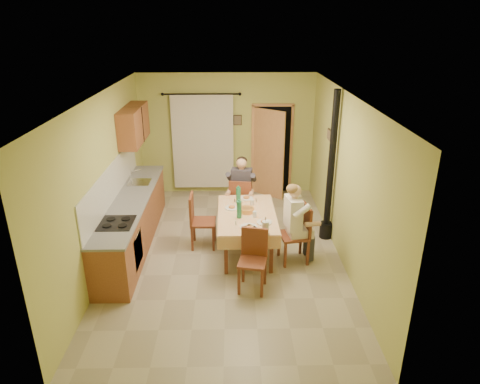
{
  "coord_description": "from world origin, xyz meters",
  "views": [
    {
      "loc": [
        0.12,
        -6.65,
        3.9
      ],
      "look_at": [
        0.25,
        0.1,
        1.15
      ],
      "focal_mm": 32.0,
      "sensor_mm": 36.0,
      "label": 1
    }
  ],
  "objects_px": {
    "chair_far": "(241,211)",
    "man_right": "(295,214)",
    "chair_right": "(294,245)",
    "dining_table": "(247,233)",
    "man_far": "(241,184)",
    "chair_left": "(203,231)",
    "stove_flue": "(329,187)",
    "chair_near": "(252,272)"
  },
  "relations": [
    {
      "from": "dining_table",
      "to": "chair_far",
      "type": "distance_m",
      "value": 1.1
    },
    {
      "from": "chair_right",
      "to": "dining_table",
      "type": "bearing_deg",
      "value": 59.18
    },
    {
      "from": "chair_near",
      "to": "chair_left",
      "type": "relative_size",
      "value": 0.96
    },
    {
      "from": "chair_right",
      "to": "stove_flue",
      "type": "relative_size",
      "value": 0.36
    },
    {
      "from": "chair_left",
      "to": "chair_right",
      "type": "bearing_deg",
      "value": 72.16
    },
    {
      "from": "dining_table",
      "to": "chair_left",
      "type": "height_order",
      "value": "chair_left"
    },
    {
      "from": "dining_table",
      "to": "chair_far",
      "type": "height_order",
      "value": "chair_far"
    },
    {
      "from": "stove_flue",
      "to": "chair_right",
      "type": "bearing_deg",
      "value": -131.07
    },
    {
      "from": "man_far",
      "to": "man_right",
      "type": "xyz_separation_m",
      "value": [
        0.86,
        -1.42,
        0.0
      ]
    },
    {
      "from": "chair_far",
      "to": "man_right",
      "type": "bearing_deg",
      "value": -49.77
    },
    {
      "from": "man_far",
      "to": "chair_left",
      "type": "bearing_deg",
      "value": -121.28
    },
    {
      "from": "chair_left",
      "to": "man_far",
      "type": "bearing_deg",
      "value": 141.04
    },
    {
      "from": "man_right",
      "to": "man_far",
      "type": "bearing_deg",
      "value": 21.5
    },
    {
      "from": "chair_far",
      "to": "man_far",
      "type": "distance_m",
      "value": 0.59
    },
    {
      "from": "chair_right",
      "to": "chair_far",
      "type": "bearing_deg",
      "value": 22.34
    },
    {
      "from": "chair_far",
      "to": "chair_right",
      "type": "xyz_separation_m",
      "value": [
        0.88,
        -1.4,
        0.0
      ]
    },
    {
      "from": "dining_table",
      "to": "man_right",
      "type": "height_order",
      "value": "man_right"
    },
    {
      "from": "chair_right",
      "to": "man_far",
      "type": "bearing_deg",
      "value": 22.0
    },
    {
      "from": "dining_table",
      "to": "chair_far",
      "type": "xyz_separation_m",
      "value": [
        -0.07,
        1.09,
        -0.09
      ]
    },
    {
      "from": "man_far",
      "to": "man_right",
      "type": "bearing_deg",
      "value": -50.1
    },
    {
      "from": "chair_far",
      "to": "stove_flue",
      "type": "xyz_separation_m",
      "value": [
        1.6,
        -0.57,
        0.73
      ]
    },
    {
      "from": "dining_table",
      "to": "stove_flue",
      "type": "distance_m",
      "value": 1.74
    },
    {
      "from": "chair_left",
      "to": "stove_flue",
      "type": "xyz_separation_m",
      "value": [
        2.33,
        0.29,
        0.73
      ]
    },
    {
      "from": "chair_right",
      "to": "chair_left",
      "type": "bearing_deg",
      "value": 61.44
    },
    {
      "from": "chair_left",
      "to": "chair_far",
      "type": "bearing_deg",
      "value": 140.64
    },
    {
      "from": "chair_left",
      "to": "man_far",
      "type": "relative_size",
      "value": 0.72
    },
    {
      "from": "chair_left",
      "to": "man_far",
      "type": "xyz_separation_m",
      "value": [
        0.73,
        0.87,
        0.59
      ]
    },
    {
      "from": "dining_table",
      "to": "man_right",
      "type": "distance_m",
      "value": 0.99
    },
    {
      "from": "chair_far",
      "to": "chair_near",
      "type": "height_order",
      "value": "chair_far"
    },
    {
      "from": "chair_near",
      "to": "chair_far",
      "type": "bearing_deg",
      "value": -74.9
    },
    {
      "from": "stove_flue",
      "to": "chair_far",
      "type": "bearing_deg",
      "value": 160.45
    },
    {
      "from": "man_right",
      "to": "chair_near",
      "type": "bearing_deg",
      "value": 128.39
    },
    {
      "from": "man_far",
      "to": "chair_far",
      "type": "bearing_deg",
      "value": -90.0
    },
    {
      "from": "stove_flue",
      "to": "man_right",
      "type": "bearing_deg",
      "value": -131.57
    },
    {
      "from": "chair_far",
      "to": "man_right",
      "type": "xyz_separation_m",
      "value": [
        0.86,
        -1.4,
        0.59
      ]
    },
    {
      "from": "man_right",
      "to": "chair_right",
      "type": "bearing_deg",
      "value": -90.0
    },
    {
      "from": "chair_far",
      "to": "man_right",
      "type": "height_order",
      "value": "man_right"
    },
    {
      "from": "dining_table",
      "to": "chair_right",
      "type": "distance_m",
      "value": 0.87
    },
    {
      "from": "chair_right",
      "to": "stove_flue",
      "type": "distance_m",
      "value": 1.33
    },
    {
      "from": "chair_far",
      "to": "chair_right",
      "type": "height_order",
      "value": "chair_right"
    },
    {
      "from": "dining_table",
      "to": "man_right",
      "type": "relative_size",
      "value": 1.22
    },
    {
      "from": "chair_left",
      "to": "man_right",
      "type": "xyz_separation_m",
      "value": [
        1.59,
        -0.55,
        0.59
      ]
    }
  ]
}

